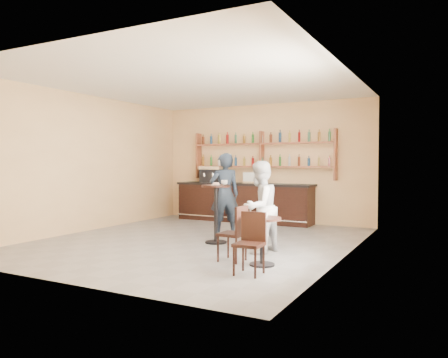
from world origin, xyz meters
The scene contains 23 objects.
floor centered at (0.00, 0.00, 0.00)m, with size 7.00×7.00×0.00m, color slate.
ceiling centered at (0.00, 0.00, 3.20)m, with size 7.00×7.00×0.00m, color white.
wall_back centered at (0.00, 3.50, 1.60)m, with size 7.00×7.00×0.00m, color #EDC086.
wall_front centered at (0.00, -3.50, 1.60)m, with size 7.00×7.00×0.00m, color #EDC086.
wall_left centered at (-3.00, 0.00, 1.60)m, with size 7.00×7.00×0.00m, color #EDC086.
wall_right centered at (3.00, 0.00, 1.60)m, with size 7.00×7.00×0.00m, color #EDC086.
window_pane centered at (2.99, -1.20, 1.70)m, with size 2.00×2.00×0.00m, color white.
window_frame centered at (2.99, -1.20, 1.70)m, with size 0.04×1.70×2.10m, color black, non-canonical shape.
shelf_unit centered at (0.00, 3.37, 1.81)m, with size 4.00×0.26×1.40m, color brown, non-canonical shape.
liquor_bottles centered at (0.00, 3.37, 1.98)m, with size 3.68×0.10×1.00m, color #8C5919, non-canonical shape.
bar_counter centered at (-0.43, 3.15, 0.52)m, with size 3.87×0.76×1.05m, color black, non-canonical shape.
espresso_machine centered at (-1.42, 3.15, 1.28)m, with size 0.64×0.41×0.46m, color black, non-canonical shape.
pastry_case centered at (-0.13, 3.15, 1.20)m, with size 0.50×0.40×0.30m, color silver, non-canonical shape.
pedestal_table centered at (0.44, 0.00, 0.58)m, with size 0.56×0.56×1.16m, color black, non-canonical shape.
napkin centered at (0.44, 0.00, 1.16)m, with size 0.15×0.15×0.00m, color white.
donut centered at (0.45, -0.01, 1.19)m, with size 0.13×0.13×0.05m, color #DD8350.
cup_pedestal centered at (0.58, 0.10, 1.21)m, with size 0.12×0.12×0.10m, color white.
man_main centered at (0.18, 0.87, 0.91)m, with size 0.66×0.43×1.82m, color black.
cafe_table centered at (2.00, -1.34, 0.38)m, with size 0.60×0.60×0.75m, color black, non-canonical shape.
cup_cafe centered at (2.05, -1.34, 0.80)m, with size 0.09×0.09×0.08m, color white.
chair_west centered at (1.45, -1.29, 0.45)m, with size 0.39×0.39×0.91m, color black, non-canonical shape.
chair_south centered at (2.05, -1.94, 0.44)m, with size 0.38×0.38×0.89m, color black, non-canonical shape.
patron_second centered at (1.60, -0.49, 0.82)m, with size 0.79×0.62×1.64m, color #ACACB1.
Camera 1 is at (4.63, -7.58, 1.60)m, focal length 35.00 mm.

